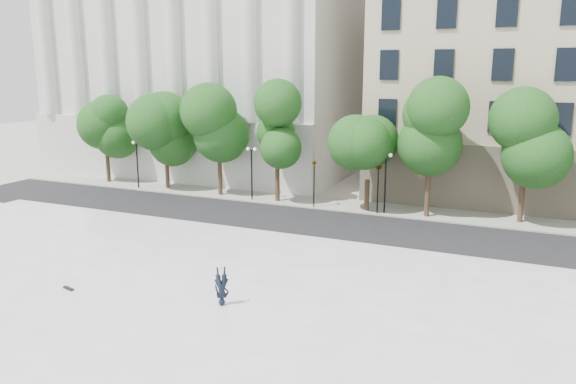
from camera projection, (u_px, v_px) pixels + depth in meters
name	position (u px, v px, depth m)	size (l,w,h in m)	color
ground	(128.00, 332.00, 22.70)	(160.00, 160.00, 0.00)	#B2B0A8
plaza	(172.00, 300.00, 25.33)	(44.00, 22.00, 0.45)	white
street	(299.00, 223.00, 38.80)	(60.00, 8.00, 0.02)	black
far_sidewalk	(328.00, 203.00, 44.16)	(60.00, 4.00, 0.12)	#A19E94
building_west	(228.00, 46.00, 61.09)	(31.50, 27.65, 25.60)	silver
traffic_light_west	(314.00, 161.00, 42.07)	(0.81, 1.70, 4.17)	black
traffic_light_east	(379.00, 166.00, 40.15)	(0.86, 1.60, 4.14)	black
person_lying	(222.00, 300.00, 24.20)	(0.62, 0.41, 1.70)	black
skateboard	(68.00, 288.00, 25.97)	(0.69, 0.18, 0.07)	black
street_trees	(314.00, 138.00, 42.96)	(47.64, 4.99, 7.76)	#382619
lamp_posts	(322.00, 169.00, 42.29)	(36.37, 0.28, 4.54)	black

